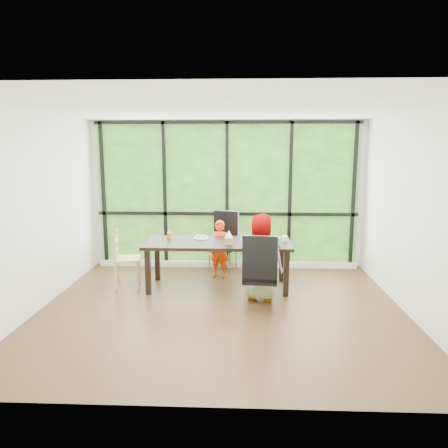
% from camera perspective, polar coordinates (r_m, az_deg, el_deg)
% --- Properties ---
extents(ground, '(5.00, 5.00, 0.00)m').
position_cam_1_polar(ground, '(5.95, -0.36, -11.43)').
color(ground, black).
rests_on(ground, ground).
extents(back_wall, '(5.00, 0.00, 5.00)m').
position_cam_1_polar(back_wall, '(7.83, 0.42, 3.99)').
color(back_wall, silver).
rests_on(back_wall, ground).
extents(foliage_backdrop, '(4.80, 0.02, 2.65)m').
position_cam_1_polar(foliage_backdrop, '(7.81, 0.42, 3.97)').
color(foliage_backdrop, '#1D531A').
rests_on(foliage_backdrop, back_wall).
extents(window_mullions, '(4.80, 0.06, 2.65)m').
position_cam_1_polar(window_mullions, '(7.77, 0.41, 3.94)').
color(window_mullions, black).
rests_on(window_mullions, back_wall).
extents(window_sill, '(4.80, 0.12, 0.10)m').
position_cam_1_polar(window_sill, '(7.98, 0.39, -5.42)').
color(window_sill, silver).
rests_on(window_sill, ground).
extents(dining_table, '(2.31, 1.01, 0.75)m').
position_cam_1_polar(dining_table, '(6.72, -0.82, -5.51)').
color(dining_table, black).
rests_on(dining_table, ground).
extents(chair_window_leather, '(0.57, 0.57, 1.08)m').
position_cam_1_polar(chair_window_leather, '(7.56, -0.14, -2.46)').
color(chair_window_leather, black).
rests_on(chair_window_leather, ground).
extents(chair_interior_leather, '(0.51, 0.51, 1.08)m').
position_cam_1_polar(chair_interior_leather, '(5.79, 4.96, -6.44)').
color(chair_interior_leather, black).
rests_on(chair_interior_leather, ground).
extents(chair_end_beech, '(0.47, 0.48, 0.90)m').
position_cam_1_polar(chair_end_beech, '(6.95, -12.90, -4.62)').
color(chair_end_beech, tan).
rests_on(chair_end_beech, ground).
extents(child_toddler, '(0.42, 0.33, 0.99)m').
position_cam_1_polar(child_toddler, '(7.23, -0.57, -3.40)').
color(child_toddler, '#E33A06').
rests_on(child_toddler, ground).
extents(child_older, '(0.70, 0.53, 1.28)m').
position_cam_1_polar(child_older, '(6.15, 5.20, -4.48)').
color(child_older, gray).
rests_on(child_older, ground).
extents(placemat, '(0.41, 0.30, 0.01)m').
position_cam_1_polar(placemat, '(6.45, 4.85, -2.76)').
color(placemat, tan).
rests_on(placemat, dining_table).
extents(plate_far, '(0.23, 0.23, 0.01)m').
position_cam_1_polar(plate_far, '(6.88, -3.10, -1.90)').
color(plate_far, white).
rests_on(plate_far, dining_table).
extents(plate_near, '(0.22, 0.22, 0.01)m').
position_cam_1_polar(plate_near, '(6.43, 4.53, -2.76)').
color(plate_near, white).
rests_on(plate_near, dining_table).
extents(orange_cup, '(0.07, 0.07, 0.10)m').
position_cam_1_polar(orange_cup, '(6.90, -7.40, -1.55)').
color(orange_cup, '#FD6202').
rests_on(orange_cup, dining_table).
extents(green_cup, '(0.08, 0.08, 0.13)m').
position_cam_1_polar(green_cup, '(6.40, 7.32, -2.37)').
color(green_cup, '#46CE38').
rests_on(green_cup, dining_table).
extents(white_mug, '(0.09, 0.09, 0.09)m').
position_cam_1_polar(white_mug, '(6.72, 8.18, -1.96)').
color(white_mug, white).
rests_on(white_mug, dining_table).
extents(tissue_box, '(0.12, 0.12, 0.10)m').
position_cam_1_polar(tissue_box, '(6.45, 0.66, -2.28)').
color(tissue_box, tan).
rests_on(tissue_box, dining_table).
extents(crepe_rolls_far, '(0.20, 0.12, 0.04)m').
position_cam_1_polar(crepe_rolls_far, '(6.87, -3.10, -1.69)').
color(crepe_rolls_far, tan).
rests_on(crepe_rolls_far, plate_far).
extents(crepe_rolls_near, '(0.10, 0.12, 0.04)m').
position_cam_1_polar(crepe_rolls_near, '(6.43, 4.54, -2.54)').
color(crepe_rolls_near, tan).
rests_on(crepe_rolls_near, plate_near).
extents(straw_white, '(0.01, 0.04, 0.20)m').
position_cam_1_polar(straw_white, '(6.88, -7.42, -0.80)').
color(straw_white, white).
rests_on(straw_white, orange_cup).
extents(straw_pink, '(0.01, 0.04, 0.20)m').
position_cam_1_polar(straw_pink, '(6.37, 7.34, -1.46)').
color(straw_pink, pink).
rests_on(straw_pink, green_cup).
extents(tissue, '(0.12, 0.12, 0.11)m').
position_cam_1_polar(tissue, '(6.43, 0.66, -1.34)').
color(tissue, white).
rests_on(tissue, tissue_box).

